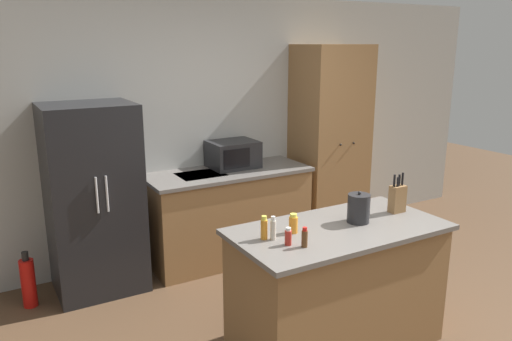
# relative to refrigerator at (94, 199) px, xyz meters

# --- Properties ---
(wall_back) EXTENTS (7.20, 0.06, 2.60)m
(wall_back) POSITION_rel_refrigerator_xyz_m (1.28, 0.35, 0.47)
(wall_back) COLOR #B2B2AD
(wall_back) RESTS_ON ground_plane
(refrigerator) EXTENTS (0.75, 0.67, 1.66)m
(refrigerator) POSITION_rel_refrigerator_xyz_m (0.00, 0.00, 0.00)
(refrigerator) COLOR black
(refrigerator) RESTS_ON ground_plane
(back_counter) EXTENTS (1.64, 0.67, 0.92)m
(back_counter) POSITION_rel_refrigerator_xyz_m (1.30, 0.01, -0.37)
(back_counter) COLOR olive
(back_counter) RESTS_ON ground_plane
(pantry_cabinet) EXTENTS (0.74, 0.60, 2.13)m
(pantry_cabinet) POSITION_rel_refrigerator_xyz_m (2.58, 0.03, 0.24)
(pantry_cabinet) COLOR olive
(pantry_cabinet) RESTS_ON ground_plane
(kitchen_island) EXTENTS (1.51, 0.78, 0.91)m
(kitchen_island) POSITION_rel_refrigerator_xyz_m (1.28, -1.75, -0.37)
(kitchen_island) COLOR olive
(kitchen_island) RESTS_ON ground_plane
(microwave) EXTENTS (0.47, 0.39, 0.27)m
(microwave) POSITION_rel_refrigerator_xyz_m (1.41, 0.11, 0.22)
(microwave) COLOR #232326
(microwave) RESTS_ON back_counter
(knife_block) EXTENTS (0.12, 0.07, 0.30)m
(knife_block) POSITION_rel_refrigerator_xyz_m (1.86, -1.72, 0.19)
(knife_block) COLOR olive
(knife_block) RESTS_ON kitchen_island
(spice_bottle_tall_dark) EXTENTS (0.04, 0.04, 0.16)m
(spice_bottle_tall_dark) POSITION_rel_refrigerator_xyz_m (0.76, -1.71, 0.15)
(spice_bottle_tall_dark) COLOR beige
(spice_bottle_tall_dark) RESTS_ON kitchen_island
(spice_bottle_short_red) EXTENTS (0.06, 0.06, 0.13)m
(spice_bottle_short_red) POSITION_rel_refrigerator_xyz_m (0.95, -1.68, 0.14)
(spice_bottle_short_red) COLOR orange
(spice_bottle_short_red) RESTS_ON kitchen_island
(spice_bottle_amber_oil) EXTENTS (0.04, 0.04, 0.12)m
(spice_bottle_amber_oil) POSITION_rel_refrigerator_xyz_m (0.80, -1.84, 0.13)
(spice_bottle_amber_oil) COLOR #B2281E
(spice_bottle_amber_oil) RESTS_ON kitchen_island
(spice_bottle_green_herb) EXTENTS (0.04, 0.04, 0.13)m
(spice_bottle_green_herb) POSITION_rel_refrigerator_xyz_m (0.87, -1.91, 0.14)
(spice_bottle_green_herb) COLOR #563319
(spice_bottle_green_herb) RESTS_ON kitchen_island
(spice_bottle_pale_salt) EXTENTS (0.04, 0.04, 0.16)m
(spice_bottle_pale_salt) POSITION_rel_refrigerator_xyz_m (0.72, -1.68, 0.15)
(spice_bottle_pale_salt) COLOR orange
(spice_bottle_pale_salt) RESTS_ON kitchen_island
(kettle) EXTENTS (0.16, 0.16, 0.23)m
(kettle) POSITION_rel_refrigerator_xyz_m (1.46, -1.74, 0.18)
(kettle) COLOR #232326
(kettle) RESTS_ON kitchen_island
(fire_extinguisher) EXTENTS (0.12, 0.12, 0.49)m
(fire_extinguisher) POSITION_rel_refrigerator_xyz_m (-0.59, -0.06, -0.61)
(fire_extinguisher) COLOR red
(fire_extinguisher) RESTS_ON ground_plane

